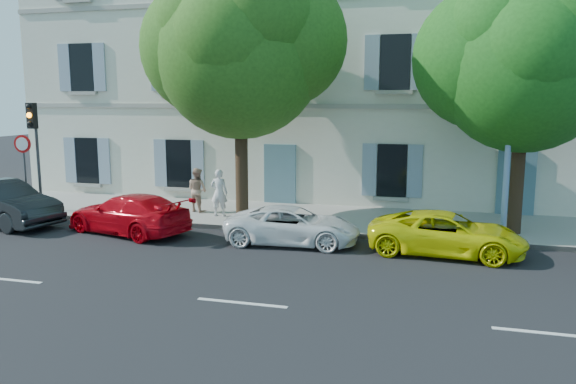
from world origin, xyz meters
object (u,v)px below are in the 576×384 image
(car_dark_sedan, at_px, (1,203))
(car_yellow_supercar, at_px, (447,234))
(car_red_coupe, at_px, (128,214))
(car_white_coupe, at_px, (293,225))
(tree_right, at_px, (525,67))
(street_lamp, at_px, (513,77))
(pedestrian_a, at_px, (219,193))
(tree_left, at_px, (240,56))
(traffic_light, at_px, (34,133))
(road_sign, at_px, (24,157))
(pedestrian_b, at_px, (197,190))

(car_dark_sedan, distance_m, car_yellow_supercar, 14.65)
(car_red_coupe, relative_size, car_white_coupe, 1.10)
(car_red_coupe, distance_m, car_white_coupe, 5.42)
(car_red_coupe, xyz_separation_m, tree_right, (11.88, 2.61, 4.56))
(street_lamp, height_order, pedestrian_a, street_lamp)
(car_yellow_supercar, relative_size, pedestrian_a, 2.53)
(street_lamp, bearing_deg, pedestrian_a, 172.84)
(tree_right, xyz_separation_m, street_lamp, (-0.43, -1.18, -0.32))
(tree_left, distance_m, street_lamp, 8.51)
(traffic_light, height_order, street_lamp, street_lamp)
(road_sign, bearing_deg, tree_right, 3.56)
(car_red_coupe, distance_m, street_lamp, 12.29)
(car_red_coupe, bearing_deg, pedestrian_a, 157.86)
(traffic_light, height_order, pedestrian_b, traffic_light)
(street_lamp, bearing_deg, traffic_light, 178.76)
(road_sign, xyz_separation_m, pedestrian_a, (7.21, 1.06, -1.20))
(traffic_light, relative_size, street_lamp, 0.48)
(traffic_light, xyz_separation_m, road_sign, (-0.33, -0.23, -0.84))
(car_red_coupe, relative_size, road_sign, 1.55)
(car_dark_sedan, height_order, tree_right, tree_right)
(car_white_coupe, relative_size, pedestrian_a, 2.38)
(car_white_coupe, distance_m, pedestrian_b, 5.42)
(pedestrian_a, xyz_separation_m, pedestrian_b, (-1.09, 0.57, -0.03))
(tree_right, distance_m, pedestrian_a, 10.68)
(car_red_coupe, relative_size, tree_right, 0.56)
(car_dark_sedan, xyz_separation_m, street_lamp, (16.25, 1.53, 4.12))
(car_yellow_supercar, relative_size, road_sign, 1.50)
(road_sign, distance_m, street_lamp, 16.81)
(street_lamp, height_order, pedestrian_b, street_lamp)
(car_red_coupe, height_order, pedestrian_b, pedestrian_b)
(tree_right, height_order, pedestrian_b, tree_right)
(car_yellow_supercar, distance_m, tree_right, 5.63)
(tree_left, bearing_deg, pedestrian_a, 163.88)
(car_white_coupe, bearing_deg, car_yellow_supercar, -93.61)
(pedestrian_a, bearing_deg, street_lamp, 167.50)
(tree_left, bearing_deg, tree_right, 1.80)
(road_sign, relative_size, street_lamp, 0.34)
(car_red_coupe, height_order, street_lamp, street_lamp)
(car_red_coupe, distance_m, car_yellow_supercar, 9.84)
(tree_right, height_order, road_sign, tree_right)
(car_red_coupe, xyz_separation_m, car_yellow_supercar, (9.84, 0.09, -0.05))
(car_white_coupe, distance_m, car_yellow_supercar, 4.42)
(car_white_coupe, relative_size, road_sign, 1.41)
(car_dark_sedan, xyz_separation_m, car_white_coupe, (10.22, 0.20, -0.20))
(car_dark_sedan, bearing_deg, car_white_coupe, -75.20)
(pedestrian_a, bearing_deg, pedestrian_b, -32.89)
(car_red_coupe, height_order, tree_left, tree_left)
(car_white_coupe, relative_size, street_lamp, 0.48)
(car_dark_sedan, xyz_separation_m, car_yellow_supercar, (14.64, 0.19, -0.17))
(car_yellow_supercar, distance_m, street_lamp, 4.77)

